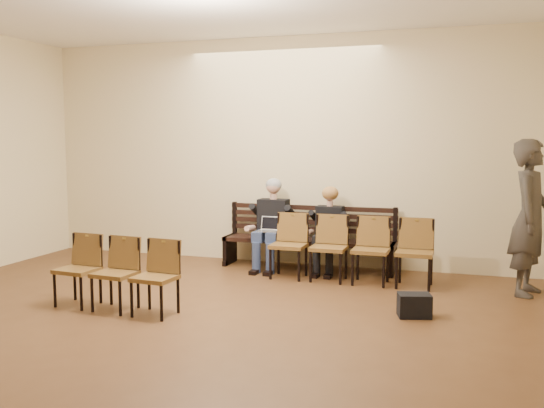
% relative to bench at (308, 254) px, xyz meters
% --- Properties ---
extents(ground, '(10.00, 10.00, 0.00)m').
position_rel_bench_xyz_m(ground, '(-0.50, -4.65, -0.23)').
color(ground, '#55351D').
rests_on(ground, ground).
extents(room_walls, '(8.02, 10.01, 3.51)m').
position_rel_bench_xyz_m(room_walls, '(-0.50, -3.86, 2.31)').
color(room_walls, beige).
rests_on(room_walls, ground).
extents(bench, '(2.60, 0.90, 0.45)m').
position_rel_bench_xyz_m(bench, '(0.00, 0.00, 0.00)').
color(bench, black).
rests_on(bench, ground).
extents(seated_man, '(0.55, 0.77, 1.33)m').
position_rel_bench_xyz_m(seated_man, '(-0.54, -0.12, 0.44)').
color(seated_man, black).
rests_on(seated_man, ground).
extents(seated_woman, '(0.48, 0.67, 1.13)m').
position_rel_bench_xyz_m(seated_woman, '(0.33, -0.12, 0.34)').
color(seated_woman, black).
rests_on(seated_woman, ground).
extents(laptop, '(0.32, 0.26, 0.22)m').
position_rel_bench_xyz_m(laptop, '(-0.51, -0.34, 0.34)').
color(laptop, silver).
rests_on(laptop, bench).
extents(water_bottle, '(0.07, 0.07, 0.24)m').
position_rel_bench_xyz_m(water_bottle, '(0.45, -0.39, 0.35)').
color(water_bottle, silver).
rests_on(water_bottle, bench).
extents(bag, '(0.40, 0.33, 0.26)m').
position_rel_bench_xyz_m(bag, '(1.74, -2.03, -0.10)').
color(bag, black).
rests_on(bag, ground).
extents(passerby, '(0.73, 0.93, 2.24)m').
position_rel_bench_xyz_m(passerby, '(3.00, -0.60, 0.89)').
color(passerby, '#35302B').
rests_on(passerby, ground).
extents(chair_row_front, '(2.21, 0.51, 0.91)m').
position_rel_bench_xyz_m(chair_row_front, '(0.75, -0.65, 0.23)').
color(chair_row_front, brown).
rests_on(chair_row_front, ground).
extents(chair_row_back, '(1.53, 0.56, 0.84)m').
position_rel_bench_xyz_m(chair_row_back, '(-1.52, -2.81, 0.19)').
color(chair_row_back, brown).
rests_on(chair_row_back, ground).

